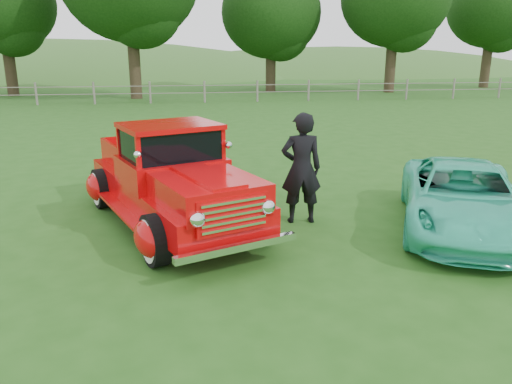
{
  "coord_description": "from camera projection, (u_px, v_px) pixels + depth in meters",
  "views": [
    {
      "loc": [
        -1.28,
        -6.56,
        2.98
      ],
      "look_at": [
        -0.13,
        1.2,
        0.71
      ],
      "focal_mm": 35.0,
      "sensor_mm": 36.0,
      "label": 1
    }
  ],
  "objects": [
    {
      "name": "ground",
      "position": [
        277.0,
        261.0,
        7.24
      ],
      "size": [
        140.0,
        140.0,
        0.0
      ],
      "primitive_type": "plane",
      "color": "#204E15",
      "rests_on": "ground"
    },
    {
      "name": "distant_hills",
      "position": [
        160.0,
        108.0,
        64.44
      ],
      "size": [
        116.0,
        60.0,
        18.0
      ],
      "color": "#356625",
      "rests_on": "ground"
    },
    {
      "name": "fence_line",
      "position": [
        204.0,
        92.0,
        27.97
      ],
      "size": [
        48.0,
        0.12,
        1.2
      ],
      "color": "slate",
      "rests_on": "ground"
    },
    {
      "name": "tree_mid_west",
      "position": [
        2.0,
        4.0,
        30.62
      ],
      "size": [
        6.4,
        6.4,
        8.46
      ],
      "color": "black",
      "rests_on": "ground"
    },
    {
      "name": "tree_near_east",
      "position": [
        271.0,
        13.0,
        34.03
      ],
      "size": [
        6.8,
        6.8,
        8.33
      ],
      "color": "black",
      "rests_on": "ground"
    },
    {
      "name": "tree_far_east",
      "position": [
        493.0,
        8.0,
        37.19
      ],
      "size": [
        6.6,
        6.6,
        8.86
      ],
      "color": "black",
      "rests_on": "ground"
    },
    {
      "name": "red_pickup",
      "position": [
        171.0,
        180.0,
        8.55
      ],
      "size": [
        3.5,
        5.28,
        1.78
      ],
      "rotation": [
        0.0,
        0.0,
        0.38
      ],
      "color": "black",
      "rests_on": "ground"
    },
    {
      "name": "teal_sedan",
      "position": [
        463.0,
        198.0,
        8.34
      ],
      "size": [
        3.34,
        4.49,
        1.13
      ],
      "primitive_type": "imported",
      "rotation": [
        0.0,
        0.0,
        -0.41
      ],
      "color": "#32C8A0",
      "rests_on": "ground"
    },
    {
      "name": "man",
      "position": [
        301.0,
        168.0,
        8.62
      ],
      "size": [
        0.73,
        0.5,
        1.94
      ],
      "primitive_type": "imported",
      "rotation": [
        0.0,
        0.0,
        3.09
      ],
      "color": "black",
      "rests_on": "ground"
    }
  ]
}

